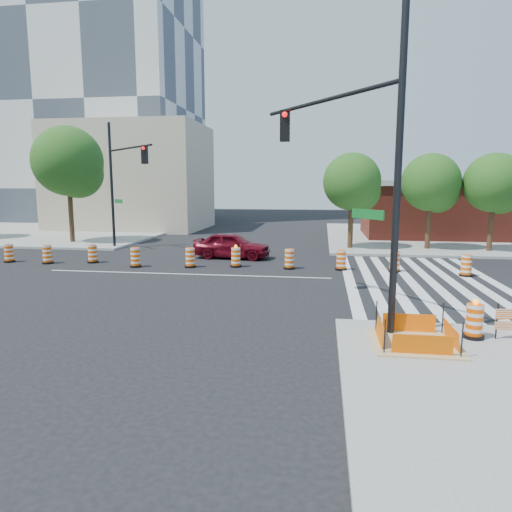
% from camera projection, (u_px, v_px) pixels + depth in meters
% --- Properties ---
extents(ground, '(120.00, 120.00, 0.00)m').
position_uv_depth(ground, '(186.00, 274.00, 22.10)').
color(ground, black).
rests_on(ground, ground).
extents(sidewalk_ne, '(22.00, 22.00, 0.15)m').
position_uv_depth(sidewalk_ne, '(464.00, 237.00, 37.10)').
color(sidewalk_ne, gray).
rests_on(sidewalk_ne, ground).
extents(sidewalk_nw, '(22.00, 22.00, 0.15)m').
position_uv_depth(sidewalk_nw, '(55.00, 231.00, 42.26)').
color(sidewalk_nw, gray).
rests_on(sidewalk_nw, ground).
extents(crosswalk_east, '(6.75, 13.50, 0.01)m').
position_uv_depth(crosswalk_east, '(420.00, 281.00, 20.53)').
color(crosswalk_east, silver).
rests_on(crosswalk_east, ground).
extents(lane_centerline, '(14.00, 0.12, 0.01)m').
position_uv_depth(lane_centerline, '(186.00, 274.00, 22.10)').
color(lane_centerline, silver).
rests_on(lane_centerline, ground).
extents(excavation_pit, '(2.20, 2.20, 0.90)m').
position_uv_depth(excavation_pit, '(415.00, 341.00, 11.98)').
color(excavation_pit, tan).
rests_on(excavation_pit, ground).
extents(tower_nw, '(28.00, 18.00, 45.00)m').
position_uv_depth(tower_nw, '(73.00, 33.00, 55.29)').
color(tower_nw, silver).
rests_on(tower_nw, ground).
extents(brick_storefront, '(16.50, 8.50, 4.60)m').
position_uv_depth(brick_storefront, '(466.00, 209.00, 36.76)').
color(brick_storefront, maroon).
rests_on(brick_storefront, ground).
extents(beige_midrise, '(14.00, 10.00, 10.00)m').
position_uv_depth(beige_midrise, '(132.00, 177.00, 44.55)').
color(beige_midrise, tan).
rests_on(beige_midrise, ground).
extents(red_coupe, '(4.67, 2.21, 1.54)m').
position_uv_depth(red_coupe, '(232.00, 245.00, 26.82)').
color(red_coupe, '#5E0815').
rests_on(red_coupe, ground).
extents(signal_pole_se, '(4.14, 5.38, 8.78)m').
position_uv_depth(signal_pole_se, '(353.00, 148.00, 13.55)').
color(signal_pole_se, black).
rests_on(signal_pole_se, ground).
extents(signal_pole_nw, '(4.62, 4.33, 8.19)m').
position_uv_depth(signal_pole_nw, '(121.00, 173.00, 29.04)').
color(signal_pole_nw, black).
rests_on(signal_pole_nw, ground).
extents(pit_drum, '(0.55, 0.55, 1.09)m').
position_uv_depth(pit_drum, '(474.00, 322.00, 12.37)').
color(pit_drum, black).
rests_on(pit_drum, ground).
extents(barricade, '(0.85, 0.10, 1.00)m').
position_uv_depth(barricade, '(512.00, 320.00, 12.26)').
color(barricade, '#F35405').
rests_on(barricade, ground).
extents(tree_north_b, '(4.97, 4.97, 8.44)m').
position_uv_depth(tree_north_b, '(69.00, 165.00, 32.71)').
color(tree_north_b, '#382314').
rests_on(tree_north_b, ground).
extents(tree_north_c, '(3.77, 3.74, 6.36)m').
position_uv_depth(tree_north_c, '(353.00, 185.00, 29.70)').
color(tree_north_c, '#382314').
rests_on(tree_north_c, ground).
extents(tree_north_d, '(3.71, 3.71, 6.30)m').
position_uv_depth(tree_north_d, '(431.00, 186.00, 29.34)').
color(tree_north_d, '#382314').
rests_on(tree_north_d, ground).
extents(tree_north_e, '(3.69, 3.68, 6.26)m').
position_uv_depth(tree_north_e, '(494.00, 186.00, 28.38)').
color(tree_north_e, '#382314').
rests_on(tree_north_e, ground).
extents(median_drum_0, '(0.60, 0.60, 1.02)m').
position_uv_depth(median_drum_0, '(9.00, 254.00, 25.45)').
color(median_drum_0, black).
rests_on(median_drum_0, ground).
extents(median_drum_1, '(0.60, 0.60, 1.02)m').
position_uv_depth(median_drum_1, '(47.00, 255.00, 24.99)').
color(median_drum_1, black).
rests_on(median_drum_1, ground).
extents(median_drum_2, '(0.60, 0.60, 1.02)m').
position_uv_depth(median_drum_2, '(93.00, 254.00, 25.26)').
color(median_drum_2, black).
rests_on(median_drum_2, ground).
extents(median_drum_3, '(0.60, 0.60, 1.02)m').
position_uv_depth(median_drum_3, '(135.00, 258.00, 23.93)').
color(median_drum_3, black).
rests_on(median_drum_3, ground).
extents(median_drum_4, '(0.60, 0.60, 1.02)m').
position_uv_depth(median_drum_4, '(190.00, 258.00, 23.85)').
color(median_drum_4, black).
rests_on(median_drum_4, ground).
extents(median_drum_5, '(0.60, 0.60, 1.18)m').
position_uv_depth(median_drum_5, '(236.00, 258.00, 23.95)').
color(median_drum_5, black).
rests_on(median_drum_5, ground).
extents(median_drum_6, '(0.60, 0.60, 1.02)m').
position_uv_depth(median_drum_6, '(289.00, 260.00, 23.41)').
color(median_drum_6, black).
rests_on(median_drum_6, ground).
extents(median_drum_7, '(0.60, 0.60, 1.02)m').
position_uv_depth(median_drum_7, '(341.00, 261.00, 23.10)').
color(median_drum_7, black).
rests_on(median_drum_7, ground).
extents(median_drum_8, '(0.60, 0.60, 1.02)m').
position_uv_depth(median_drum_8, '(395.00, 262.00, 22.62)').
color(median_drum_8, black).
rests_on(median_drum_8, ground).
extents(median_drum_9, '(0.60, 0.60, 1.02)m').
position_uv_depth(median_drum_9, '(466.00, 266.00, 21.49)').
color(median_drum_9, black).
rests_on(median_drum_9, ground).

